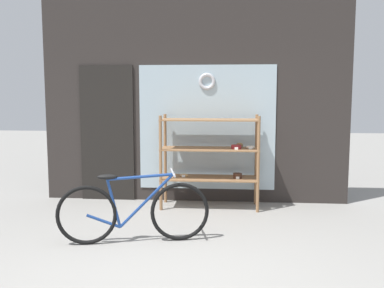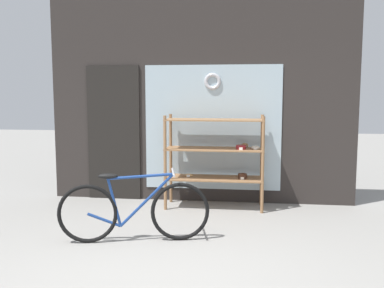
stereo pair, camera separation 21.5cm
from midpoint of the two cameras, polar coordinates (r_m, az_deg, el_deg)
The scene contains 4 objects.
ground_plane at distance 3.99m, azimuth -4.94°, elevation -17.98°, with size 30.00×30.00×0.00m, color gray.
storefront_facade at distance 6.58m, azimuth -1.03°, elevation 6.67°, with size 4.69×0.13×3.42m.
display_case at distance 6.23m, azimuth 1.65°, elevation -1.11°, with size 1.42×0.49×1.36m.
bicycle at distance 4.90m, azimuth -9.10°, elevation -8.86°, with size 1.67×0.53×0.80m.
Camera 1 is at (0.53, -3.59, 1.67)m, focal length 40.00 mm.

